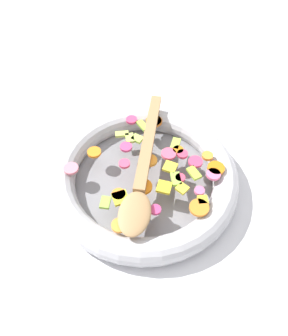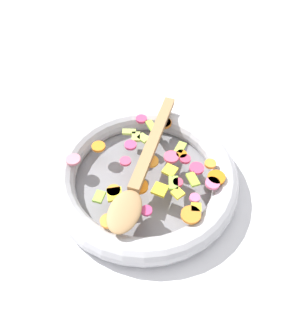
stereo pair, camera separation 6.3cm
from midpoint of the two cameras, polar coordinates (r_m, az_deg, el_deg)
ground_plane at (r=0.67m, az=-2.69°, el=-2.83°), size 4.00×4.00×0.00m
skillet at (r=0.65m, az=-2.76°, el=-1.70°), size 0.37×0.37×0.05m
chopped_vegetables at (r=0.63m, az=-0.58°, el=0.38°), size 0.28×0.28×0.01m
wooden_spoon at (r=0.61m, az=-3.19°, el=-0.70°), size 0.33×0.19×0.01m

